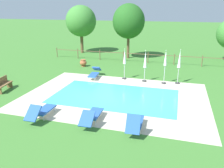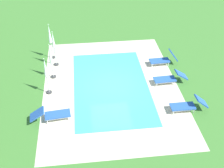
{
  "view_description": "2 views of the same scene",
  "coord_description": "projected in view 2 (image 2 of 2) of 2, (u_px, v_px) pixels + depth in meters",
  "views": [
    {
      "loc": [
        3.52,
        -12.56,
        5.21
      ],
      "look_at": [
        -0.33,
        0.5,
        0.6
      ],
      "focal_mm": 36.4,
      "sensor_mm": 36.0,
      "label": 1
    },
    {
      "loc": [
        -13.86,
        1.53,
        10.37
      ],
      "look_at": [
        -0.53,
        -0.0,
        0.51
      ],
      "focal_mm": 46.63,
      "sensor_mm": 36.0,
      "label": 2
    }
  ],
  "objects": [
    {
      "name": "swimming_pool_water",
      "position": [
        111.0,
        86.0,
        17.37
      ],
      "size": [
        7.54,
        4.41,
        0.01
      ],
      "primitive_type": "cube",
      "color": "#42CCD6",
      "rests_on": "ground"
    },
    {
      "name": "sun_lounger_north_far",
      "position": [
        52.0,
        114.0,
        14.79
      ],
      "size": [
        0.81,
        2.09,
        0.78
      ],
      "color": "#2856A8",
      "rests_on": "ground"
    },
    {
      "name": "pool_coping_rim",
      "position": [
        111.0,
        86.0,
        17.37
      ],
      "size": [
        8.02,
        4.89,
        0.01
      ],
      "color": "beige",
      "rests_on": "ground"
    },
    {
      "name": "patio_umbrella_closed_row_centre",
      "position": [
        46.0,
        71.0,
        15.94
      ],
      "size": [
        0.32,
        0.32,
        2.33
      ],
      "color": "#383838",
      "rests_on": "ground"
    },
    {
      "name": "pool_deck_paving",
      "position": [
        111.0,
        86.0,
        17.37
      ],
      "size": [
        11.05,
        7.93,
        0.01
      ],
      "primitive_type": "cube",
      "color": "beige",
      "rests_on": "ground"
    },
    {
      "name": "sun_lounger_north_mid",
      "position": [
        163.0,
        59.0,
        19.06
      ],
      "size": [
        0.68,
        1.85,
        1.01
      ],
      "color": "#2856A8",
      "rests_on": "ground"
    },
    {
      "name": "patio_umbrella_closed_row_mid_east",
      "position": [
        50.0,
        37.0,
        19.03
      ],
      "size": [
        0.32,
        0.32,
        2.48
      ],
      "color": "#383838",
      "rests_on": "ground"
    },
    {
      "name": "sun_lounger_north_near_steps",
      "position": [
        188.0,
        105.0,
        15.36
      ],
      "size": [
        0.6,
        1.97,
        0.87
      ],
      "color": "#2856A8",
      "rests_on": "ground"
    },
    {
      "name": "ground_plane",
      "position": [
        111.0,
        86.0,
        17.37
      ],
      "size": [
        160.0,
        160.0,
        0.0
      ],
      "primitive_type": "plane",
      "color": "#3D752D"
    },
    {
      "name": "patio_umbrella_closed_row_mid_west",
      "position": [
        51.0,
        57.0,
        17.24
      ],
      "size": [
        0.32,
        0.32,
        2.32
      ],
      "color": "#383838",
      "rests_on": "ground"
    },
    {
      "name": "patio_umbrella_closed_row_west",
      "position": [
        54.0,
        44.0,
        18.33
      ],
      "size": [
        0.32,
        0.32,
        2.43
      ],
      "color": "#383838",
      "rests_on": "ground"
    },
    {
      "name": "sun_lounger_north_end",
      "position": [
        169.0,
        78.0,
        17.38
      ],
      "size": [
        0.69,
        2.05,
        0.8
      ],
      "color": "#2856A8",
      "rests_on": "ground"
    }
  ]
}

